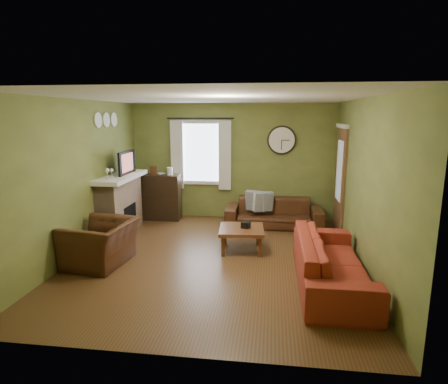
# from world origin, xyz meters

# --- Properties ---
(floor) EXTENTS (4.60, 5.20, 0.00)m
(floor) POSITION_xyz_m (0.00, 0.00, 0.00)
(floor) COLOR #4E321A
(floor) RESTS_ON ground
(ceiling) EXTENTS (4.60, 5.20, 0.00)m
(ceiling) POSITION_xyz_m (0.00, 0.00, 2.60)
(ceiling) COLOR white
(ceiling) RESTS_ON ground
(wall_left) EXTENTS (0.00, 5.20, 2.60)m
(wall_left) POSITION_xyz_m (-2.30, 0.00, 1.30)
(wall_left) COLOR olive
(wall_left) RESTS_ON ground
(wall_right) EXTENTS (0.00, 5.20, 2.60)m
(wall_right) POSITION_xyz_m (2.30, 0.00, 1.30)
(wall_right) COLOR olive
(wall_right) RESTS_ON ground
(wall_back) EXTENTS (4.60, 0.00, 2.60)m
(wall_back) POSITION_xyz_m (0.00, 2.60, 1.30)
(wall_back) COLOR olive
(wall_back) RESTS_ON ground
(wall_front) EXTENTS (4.60, 0.00, 2.60)m
(wall_front) POSITION_xyz_m (0.00, -2.60, 1.30)
(wall_front) COLOR olive
(wall_front) RESTS_ON ground
(fireplace) EXTENTS (0.40, 1.40, 1.10)m
(fireplace) POSITION_xyz_m (-2.10, 1.15, 0.55)
(fireplace) COLOR tan
(fireplace) RESTS_ON floor
(firebox) EXTENTS (0.04, 0.60, 0.55)m
(firebox) POSITION_xyz_m (-1.91, 1.15, 0.30)
(firebox) COLOR black
(firebox) RESTS_ON fireplace
(mantel) EXTENTS (0.58, 1.60, 0.08)m
(mantel) POSITION_xyz_m (-2.07, 1.15, 1.14)
(mantel) COLOR white
(mantel) RESTS_ON fireplace
(tv) EXTENTS (0.08, 0.60, 0.35)m
(tv) POSITION_xyz_m (-2.05, 1.30, 1.35)
(tv) COLOR black
(tv) RESTS_ON mantel
(tv_screen) EXTENTS (0.02, 0.62, 0.36)m
(tv_screen) POSITION_xyz_m (-1.97, 1.30, 1.41)
(tv_screen) COLOR #994C3F
(tv_screen) RESTS_ON mantel
(medallion_left) EXTENTS (0.28, 0.28, 0.03)m
(medallion_left) POSITION_xyz_m (-2.28, 0.80, 2.25)
(medallion_left) COLOR white
(medallion_left) RESTS_ON wall_left
(medallion_mid) EXTENTS (0.28, 0.28, 0.03)m
(medallion_mid) POSITION_xyz_m (-2.28, 1.15, 2.25)
(medallion_mid) COLOR white
(medallion_mid) RESTS_ON wall_left
(medallion_right) EXTENTS (0.28, 0.28, 0.03)m
(medallion_right) POSITION_xyz_m (-2.28, 1.50, 2.25)
(medallion_right) COLOR white
(medallion_right) RESTS_ON wall_left
(window_pane) EXTENTS (1.00, 0.02, 1.30)m
(window_pane) POSITION_xyz_m (-0.70, 2.58, 1.50)
(window_pane) COLOR silver
(window_pane) RESTS_ON wall_back
(curtain_rod) EXTENTS (0.03, 0.03, 1.50)m
(curtain_rod) POSITION_xyz_m (-0.70, 2.48, 2.27)
(curtain_rod) COLOR black
(curtain_rod) RESTS_ON wall_back
(curtain_left) EXTENTS (0.28, 0.04, 1.55)m
(curtain_left) POSITION_xyz_m (-1.25, 2.48, 1.45)
(curtain_left) COLOR silver
(curtain_left) RESTS_ON wall_back
(curtain_right) EXTENTS (0.28, 0.04, 1.55)m
(curtain_right) POSITION_xyz_m (-0.15, 2.48, 1.45)
(curtain_right) COLOR silver
(curtain_right) RESTS_ON wall_back
(wall_clock) EXTENTS (0.64, 0.06, 0.64)m
(wall_clock) POSITION_xyz_m (1.10, 2.55, 1.80)
(wall_clock) COLOR white
(wall_clock) RESTS_ON wall_back
(door) EXTENTS (0.05, 0.90, 2.10)m
(door) POSITION_xyz_m (2.27, 1.85, 1.05)
(door) COLOR brown
(door) RESTS_ON floor
(bookshelf) EXTENTS (0.86, 0.37, 1.03)m
(bookshelf) POSITION_xyz_m (-1.57, 2.22, 0.51)
(bookshelf) COLOR black
(bookshelf) RESTS_ON floor
(book) EXTENTS (0.25, 0.26, 0.02)m
(book) POSITION_xyz_m (-1.67, 2.32, 0.96)
(book) COLOR #552F19
(book) RESTS_ON bookshelf
(sofa_brown) EXTENTS (2.04, 0.80, 0.60)m
(sofa_brown) POSITION_xyz_m (0.97, 1.99, 0.30)
(sofa_brown) COLOR #3C2011
(sofa_brown) RESTS_ON floor
(pillow_left) EXTENTS (0.44, 0.26, 0.42)m
(pillow_left) POSITION_xyz_m (0.58, 1.97, 0.55)
(pillow_left) COLOR gray
(pillow_left) RESTS_ON sofa_brown
(pillow_right) EXTENTS (0.42, 0.27, 0.41)m
(pillow_right) POSITION_xyz_m (0.74, 1.91, 0.55)
(pillow_right) COLOR gray
(pillow_right) RESTS_ON sofa_brown
(sofa_red) EXTENTS (0.91, 2.32, 0.68)m
(sofa_red) POSITION_xyz_m (1.76, -0.74, 0.34)
(sofa_red) COLOR maroon
(sofa_red) RESTS_ON floor
(armchair) EXTENTS (1.04, 1.16, 0.69)m
(armchair) POSITION_xyz_m (-1.76, -0.45, 0.35)
(armchair) COLOR #3C2011
(armchair) RESTS_ON floor
(coffee_table) EXTENTS (0.82, 0.82, 0.41)m
(coffee_table) POSITION_xyz_m (0.40, 0.45, 0.20)
(coffee_table) COLOR #552F19
(coffee_table) RESTS_ON floor
(tissue_box) EXTENTS (0.17, 0.17, 0.11)m
(tissue_box) POSITION_xyz_m (0.48, 0.46, 0.40)
(tissue_box) COLOR black
(tissue_box) RESTS_ON coffee_table
(wine_glass_a) EXTENTS (0.07, 0.07, 0.21)m
(wine_glass_a) POSITION_xyz_m (-2.05, 0.56, 1.29)
(wine_glass_a) COLOR white
(wine_glass_a) RESTS_ON mantel
(wine_glass_b) EXTENTS (0.07, 0.07, 0.19)m
(wine_glass_b) POSITION_xyz_m (-2.05, 0.74, 1.27)
(wine_glass_b) COLOR white
(wine_glass_b) RESTS_ON mantel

